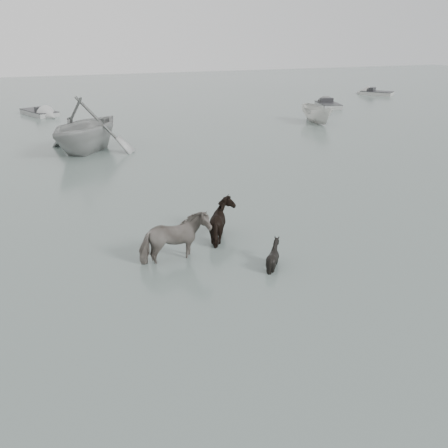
# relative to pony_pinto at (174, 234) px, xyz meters

# --- Properties ---
(ground) EXTENTS (140.00, 140.00, 0.00)m
(ground) POSITION_rel_pony_pinto_xyz_m (2.98, -1.26, -0.88)
(ground) COLOR #53635B
(ground) RESTS_ON ground
(pony_pinto) EXTENTS (2.17, 1.14, 1.77)m
(pony_pinto) POSITION_rel_pony_pinto_xyz_m (0.00, 0.00, 0.00)
(pony_pinto) COLOR black
(pony_pinto) RESTS_ON ground
(pony_dark) EXTENTS (1.38, 1.61, 1.61)m
(pony_dark) POSITION_rel_pony_pinto_xyz_m (2.07, 1.21, -0.08)
(pony_dark) COLOR black
(pony_dark) RESTS_ON ground
(pony_black) EXTENTS (1.17, 1.08, 1.11)m
(pony_black) POSITION_rel_pony_pinto_xyz_m (2.63, -1.35, -0.33)
(pony_black) COLOR black
(pony_black) RESTS_ON ground
(rowboat_trail) EXTENTS (8.03, 8.17, 3.26)m
(rowboat_trail) POSITION_rel_pony_pinto_xyz_m (-0.68, 15.92, 0.75)
(rowboat_trail) COLOR #9B9E9B
(rowboat_trail) RESTS_ON ground
(boat_small) EXTENTS (1.74, 4.00, 1.51)m
(boat_small) POSITION_rel_pony_pinto_xyz_m (16.45, 19.28, -0.13)
(boat_small) COLOR silver
(boat_small) RESTS_ON ground
(skiff_port) EXTENTS (2.69, 4.72, 0.75)m
(skiff_port) POSITION_rel_pony_pinto_xyz_m (21.63, 26.01, -0.51)
(skiff_port) COLOR gray
(skiff_port) RESTS_ON ground
(skiff_mid) EXTENTS (3.55, 5.71, 0.75)m
(skiff_mid) POSITION_rel_pony_pinto_xyz_m (-2.85, 30.74, -0.51)
(skiff_mid) COLOR #969896
(skiff_mid) RESTS_ON ground
(skiff_star) EXTENTS (4.03, 4.50, 0.75)m
(skiff_star) POSITION_rel_pony_pinto_xyz_m (31.39, 31.94, -0.51)
(skiff_star) COLOR #A9AAA5
(skiff_star) RESTS_ON ground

